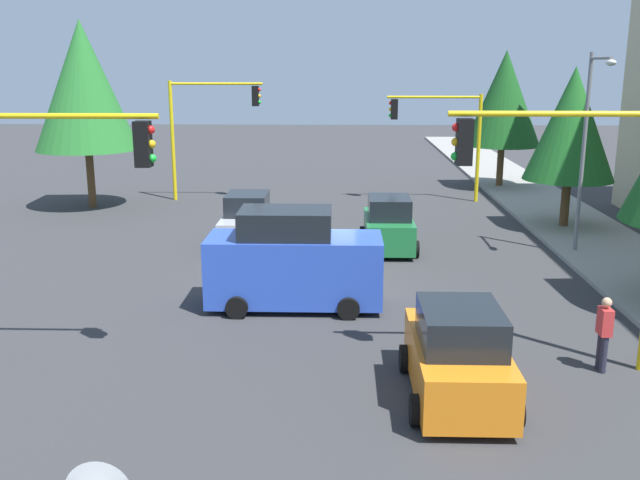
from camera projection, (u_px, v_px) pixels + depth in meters
The scene contains 15 objects.
ground_plane at pixel (314, 285), 21.82m from camera, with size 120.00×120.00×0.00m, color #353538.
sidewalk_kerb at pixel (601, 245), 26.35m from camera, with size 80.00×4.00×0.15m, color gray.
traffic_signal_far_right at pixel (208, 117), 34.57m from camera, with size 0.36×4.59×5.85m.
traffic_signal_near_right at pixel (37, 188), 15.19m from camera, with size 0.36×4.59×5.70m.
traffic_signal_far_left at pixel (441, 126), 34.34m from camera, with size 0.36×4.59×5.23m.
traffic_signal_near_left at pixel (575, 188), 14.85m from camera, with size 0.36×4.59×5.76m.
street_lamp_curbside at pixel (589, 133), 24.01m from camera, with size 2.15×0.28×7.00m.
tree_opposite_side at pixel (84, 86), 32.42m from camera, with size 4.69×4.69×8.60m.
tree_roadside_mid at pixel (572, 124), 28.26m from camera, with size 3.60×3.60×6.55m.
tree_roadside_far at pixel (504, 99), 37.85m from camera, with size 4.03×4.03×7.36m.
delivery_van_blue at pixel (293, 262), 19.58m from camera, with size 2.22×4.80×2.77m.
car_green at pixel (389, 226), 25.80m from camera, with size 3.61×2.01×1.98m.
car_orange at pixel (458, 356), 14.24m from camera, with size 3.88×2.09×1.98m.
car_silver at pixel (247, 223), 26.26m from camera, with size 3.70×2.02×1.98m.
pedestrian_crossing at pixel (604, 332), 15.50m from camera, with size 0.40×0.24×1.70m.
Camera 1 is at (20.83, 0.81, 6.59)m, focal length 39.83 mm.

